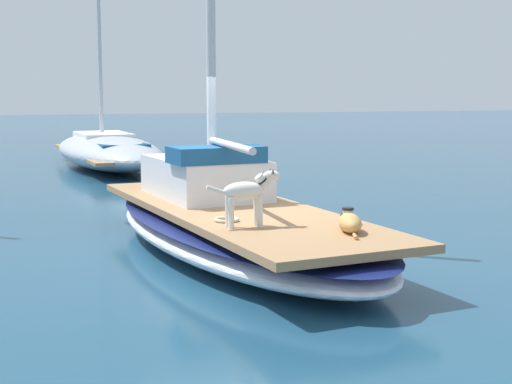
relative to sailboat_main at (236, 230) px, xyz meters
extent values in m
plane|color=navy|center=(0.00, 0.00, -0.34)|extent=(120.00, 120.00, 0.00)
ellipsoid|color=white|center=(0.00, 0.00, -0.06)|extent=(3.54, 7.49, 0.56)
ellipsoid|color=navy|center=(0.00, 0.00, 0.12)|extent=(3.56, 7.53, 0.08)
cube|color=#A37A51|center=(0.00, 0.00, 0.27)|extent=(3.01, 6.85, 0.10)
cylinder|color=silver|center=(-0.13, -0.21, 1.22)|extent=(0.10, 2.20, 0.10)
cube|color=silver|center=(-0.18, 1.19, 0.62)|extent=(1.71, 2.38, 0.60)
cube|color=navy|center=(-0.18, 0.42, 1.04)|extent=(1.42, 0.89, 0.24)
ellipsoid|color=silver|center=(-0.31, -1.52, 0.77)|extent=(0.53, 0.24, 0.22)
cylinder|color=silver|center=(-0.13, -1.44, 0.51)|extent=(0.07, 0.07, 0.38)
cylinder|color=silver|center=(-0.12, -1.58, 0.51)|extent=(0.07, 0.07, 0.38)
cylinder|color=silver|center=(-0.49, -1.46, 0.51)|extent=(0.07, 0.07, 0.38)
cylinder|color=silver|center=(-0.49, -1.59, 0.51)|extent=(0.07, 0.07, 0.38)
cylinder|color=silver|center=(-0.07, -1.51, 0.88)|extent=(0.19, 0.12, 0.19)
ellipsoid|color=silver|center=(0.05, -1.50, 0.94)|extent=(0.23, 0.14, 0.13)
cone|color=#504E4A|center=(0.05, -1.46, 1.00)|extent=(0.05, 0.05, 0.06)
cone|color=#504E4A|center=(0.05, -1.55, 1.00)|extent=(0.05, 0.05, 0.06)
torus|color=black|center=(-0.07, -1.51, 0.88)|extent=(0.12, 0.14, 0.10)
cylinder|color=silver|center=(-0.67, -1.53, 0.80)|extent=(0.22, 0.05, 0.12)
ellipsoid|color=tan|center=(0.79, -2.19, 0.43)|extent=(0.41, 0.65, 0.22)
ellipsoid|color=tan|center=(0.89, -1.83, 0.42)|extent=(0.18, 0.23, 0.13)
cone|color=#45331C|center=(0.85, -1.82, 0.48)|extent=(0.05, 0.05, 0.05)
cone|color=#45331C|center=(0.93, -1.84, 0.48)|extent=(0.05, 0.05, 0.05)
cylinder|color=tan|center=(0.79, -1.97, 0.35)|extent=(0.10, 0.19, 0.06)
cylinder|color=tan|center=(0.91, -2.00, 0.35)|extent=(0.10, 0.19, 0.06)
cylinder|color=tan|center=(0.69, -2.56, 0.35)|extent=(0.08, 0.18, 0.04)
cylinder|color=#B7B7BC|center=(0.98, -1.69, 0.36)|extent=(0.16, 0.16, 0.08)
cylinder|color=#B7B7BC|center=(0.98, -1.69, 0.45)|extent=(0.13, 0.13, 0.10)
cylinder|color=black|center=(0.98, -1.69, 0.52)|extent=(0.15, 0.15, 0.03)
torus|color=beige|center=(-0.41, -1.07, 0.35)|extent=(0.32, 0.32, 0.04)
ellipsoid|color=#B2B7C1|center=(-0.60, 12.32, 0.15)|extent=(3.42, 8.08, 0.98)
cube|color=#A37A51|center=(-0.60, 12.32, 0.11)|extent=(2.82, 7.24, 0.08)
cube|color=silver|center=(-0.66, 12.91, 0.41)|extent=(1.67, 2.49, 0.52)
cube|color=navy|center=(-0.45, 10.95, 0.33)|extent=(1.54, 2.48, 0.36)
cylinder|color=silver|center=(-0.68, 13.10, 3.94)|extent=(0.12, 0.12, 7.66)
camera|label=1|loc=(-2.74, -10.17, 1.99)|focal=52.80mm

